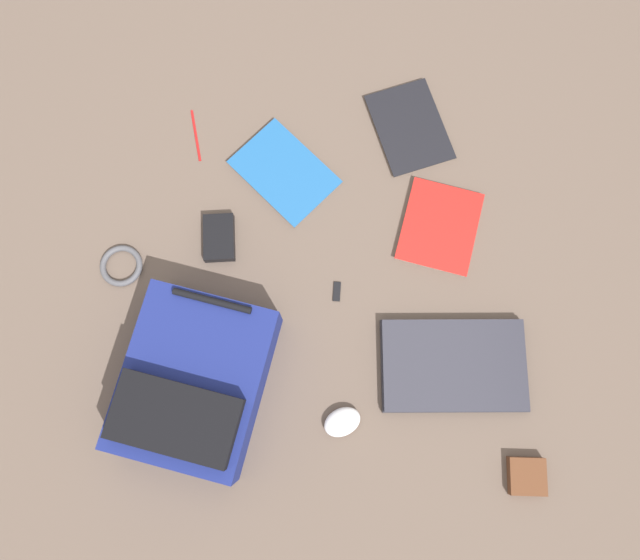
# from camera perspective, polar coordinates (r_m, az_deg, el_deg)

# --- Properties ---
(ground_plane) EXTENTS (3.49, 3.49, 0.00)m
(ground_plane) POSITION_cam_1_polar(r_m,az_deg,el_deg) (1.50, -0.29, 0.34)
(ground_plane) COLOR brown
(backpack) EXTENTS (0.41, 0.46, 0.18)m
(backpack) POSITION_cam_1_polar(r_m,az_deg,el_deg) (1.42, -11.89, -9.71)
(backpack) COLOR navy
(backpack) RESTS_ON ground_plane
(laptop) EXTENTS (0.36, 0.23, 0.03)m
(laptop) POSITION_cam_1_polar(r_m,az_deg,el_deg) (1.49, 12.85, -7.99)
(laptop) COLOR #24242C
(laptop) RESTS_ON ground_plane
(book_blue) EXTENTS (0.23, 0.28, 0.01)m
(book_blue) POSITION_cam_1_polar(r_m,az_deg,el_deg) (1.65, 8.71, 14.26)
(book_blue) COLOR silver
(book_blue) RESTS_ON ground_plane
(book_manual) EXTENTS (0.30, 0.31, 0.02)m
(book_manual) POSITION_cam_1_polar(r_m,az_deg,el_deg) (1.58, -3.30, 10.26)
(book_manual) COLOR silver
(book_manual) RESTS_ON ground_plane
(book_red) EXTENTS (0.24, 0.27, 0.02)m
(book_red) POSITION_cam_1_polar(r_m,az_deg,el_deg) (1.56, 11.54, 5.03)
(book_red) COLOR silver
(book_red) RESTS_ON ground_plane
(computer_mouse) EXTENTS (0.11, 0.09, 0.03)m
(computer_mouse) POSITION_cam_1_polar(r_m,az_deg,el_deg) (1.45, 2.30, -13.46)
(computer_mouse) COLOR silver
(computer_mouse) RESTS_ON ground_plane
(cable_coil) EXTENTS (0.11, 0.11, 0.02)m
(cable_coil) POSITION_cam_1_polar(r_m,az_deg,el_deg) (1.58, -18.43, 1.31)
(cable_coil) COLOR #4C4C51
(cable_coil) RESTS_ON ground_plane
(power_brick) EXTENTS (0.08, 0.12, 0.03)m
(power_brick) POSITION_cam_1_polar(r_m,az_deg,el_deg) (1.53, -9.53, 4.02)
(power_brick) COLOR black
(power_brick) RESTS_ON ground_plane
(pen_black) EXTENTS (0.03, 0.15, 0.01)m
(pen_black) POSITION_cam_1_polar(r_m,az_deg,el_deg) (1.66, -11.73, 13.47)
(pen_black) COLOR red
(pen_black) RESTS_ON ground_plane
(earbud_pouch) EXTENTS (0.09, 0.09, 0.03)m
(earbud_pouch) POSITION_cam_1_polar(r_m,az_deg,el_deg) (1.54, 19.38, -17.34)
(earbud_pouch) COLOR #59331E
(earbud_pouch) RESTS_ON ground_plane
(usb_stick) EXTENTS (0.02, 0.05, 0.01)m
(usb_stick) POSITION_cam_1_polar(r_m,az_deg,el_deg) (1.49, 1.77, -1.10)
(usb_stick) COLOR black
(usb_stick) RESTS_ON ground_plane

